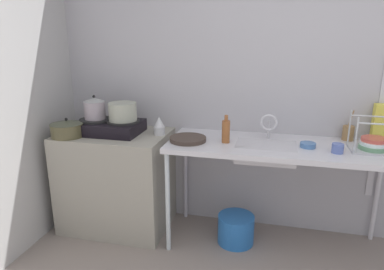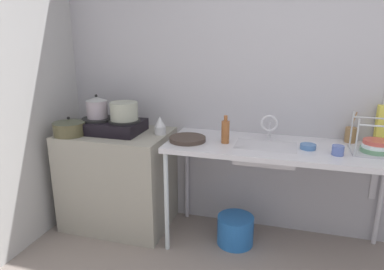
{
  "view_description": "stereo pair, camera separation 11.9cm",
  "coord_description": "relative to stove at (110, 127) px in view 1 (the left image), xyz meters",
  "views": [
    {
      "loc": [
        -0.35,
        -1.19,
        1.66
      ],
      "look_at": [
        -0.98,
        1.41,
        0.89
      ],
      "focal_mm": 32.52,
      "sensor_mm": 36.0,
      "label": 1
    },
    {
      "loc": [
        -0.24,
        -1.16,
        1.66
      ],
      "look_at": [
        -0.98,
        1.41,
        0.89
      ],
      "focal_mm": 32.52,
      "sensor_mm": 36.0,
      "label": 2
    }
  ],
  "objects": [
    {
      "name": "wall_back",
      "position": [
        1.7,
        0.36,
        0.36
      ],
      "size": [
        5.23,
        0.1,
        2.57
      ],
      "primitive_type": "cube",
      "color": "#A9A7AC",
      "rests_on": "ground"
    },
    {
      "name": "counter_concrete",
      "position": [
        0.03,
        0.0,
        -0.49
      ],
      "size": [
        0.91,
        0.62,
        0.86
      ],
      "primitive_type": "cube",
      "color": "gray",
      "rests_on": "ground"
    },
    {
      "name": "counter_sink",
      "position": [
        1.4,
        0.0,
        -0.12
      ],
      "size": [
        1.7,
        0.62,
        0.86
      ],
      "color": "silver",
      "rests_on": "ground"
    },
    {
      "name": "stove",
      "position": [
        0.0,
        0.0,
        0.0
      ],
      "size": [
        0.53,
        0.38,
        0.12
      ],
      "color": "black",
      "rests_on": "counter_concrete"
    },
    {
      "name": "pot_on_left_burner",
      "position": [
        -0.13,
        0.0,
        0.15
      ],
      "size": [
        0.18,
        0.18,
        0.2
      ],
      "color": "#9F929B",
      "rests_on": "stove"
    },
    {
      "name": "pot_on_right_burner",
      "position": [
        0.13,
        0.0,
        0.13
      ],
      "size": [
        0.23,
        0.23,
        0.15
      ],
      "color": "#9DA08D",
      "rests_on": "stove"
    },
    {
      "name": "pot_beside_stove",
      "position": [
        -0.29,
        -0.18,
        0.01
      ],
      "size": [
        0.27,
        0.27,
        0.16
      ],
      "color": "#4C472E",
      "rests_on": "counter_concrete"
    },
    {
      "name": "percolator",
      "position": [
        0.43,
        0.05,
        0.02
      ],
      "size": [
        0.09,
        0.09,
        0.15
      ],
      "color": "silver",
      "rests_on": "counter_concrete"
    },
    {
      "name": "sink_basin",
      "position": [
        1.3,
        -0.02,
        -0.12
      ],
      "size": [
        0.45,
        0.28,
        0.13
      ],
      "primitive_type": "cube",
      "color": "silver",
      "rests_on": "counter_sink"
    },
    {
      "name": "faucet",
      "position": [
        1.31,
        0.1,
        0.08
      ],
      "size": [
        0.13,
        0.08,
        0.21
      ],
      "color": "silver",
      "rests_on": "counter_sink"
    },
    {
      "name": "frying_pan",
      "position": [
        0.7,
        -0.07,
        -0.04
      ],
      "size": [
        0.29,
        0.29,
        0.03
      ],
      "primitive_type": "cylinder",
      "color": "#3C2F28",
      "rests_on": "counter_sink"
    },
    {
      "name": "dish_rack",
      "position": [
        2.06,
        0.01,
        -0.01
      ],
      "size": [
        0.32,
        0.26,
        0.27
      ],
      "color": "#B4B8BA",
      "rests_on": "counter_sink"
    },
    {
      "name": "cup_by_rack",
      "position": [
        1.8,
        -0.11,
        -0.02
      ],
      "size": [
        0.08,
        0.08,
        0.07
      ],
      "primitive_type": "cylinder",
      "color": "#566AB1",
      "rests_on": "counter_sink"
    },
    {
      "name": "small_bowl_on_drainboard",
      "position": [
        1.61,
        -0.02,
        -0.04
      ],
      "size": [
        0.11,
        0.11,
        0.04
      ],
      "primitive_type": "cylinder",
      "color": "#466FA8",
      "rests_on": "counter_sink"
    },
    {
      "name": "bottle_by_sink",
      "position": [
        1.0,
        -0.04,
        0.04
      ],
      "size": [
        0.06,
        0.06,
        0.22
      ],
      "color": "brown",
      "rests_on": "counter_sink"
    },
    {
      "name": "cereal_box",
      "position": [
        2.18,
        0.25,
        0.09
      ],
      "size": [
        0.17,
        0.08,
        0.3
      ],
      "primitive_type": "cube",
      "rotation": [
        0.0,
        0.0,
        0.02
      ],
      "color": "#DBCC48",
      "rests_on": "counter_sink"
    },
    {
      "name": "utensil_jar",
      "position": [
        1.93,
        0.25,
        0.0
      ],
      "size": [
        0.09,
        0.09,
        0.24
      ],
      "color": "olive",
      "rests_on": "counter_sink"
    },
    {
      "name": "bucket_on_floor",
      "position": [
        1.1,
        -0.04,
        -0.8
      ],
      "size": [
        0.3,
        0.3,
        0.24
      ],
      "primitive_type": "cylinder",
      "color": "#2563B1",
      "rests_on": "ground"
    }
  ]
}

